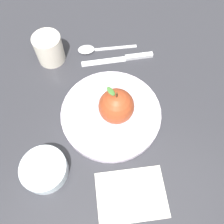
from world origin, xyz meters
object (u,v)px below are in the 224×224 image
(apple, at_px, (116,106))
(side_bowl, at_px, (44,169))
(cup, at_px, (49,48))
(dinner_plate, at_px, (112,114))
(spoon, at_px, (93,49))
(linen_napkin, at_px, (131,195))
(knife, at_px, (124,58))

(apple, bearing_deg, side_bowl, 71.77)
(apple, relative_size, cup, 1.22)
(dinner_plate, distance_m, apple, 0.05)
(dinner_plate, height_order, side_bowl, side_bowl)
(dinner_plate, relative_size, side_bowl, 2.43)
(apple, distance_m, spoon, 0.24)
(apple, distance_m, cup, 0.26)
(spoon, relative_size, linen_napkin, 1.01)
(apple, bearing_deg, linen_napkin, 131.04)
(apple, bearing_deg, cup, -14.96)
(dinner_plate, distance_m, cup, 0.25)
(side_bowl, relative_size, linen_napkin, 0.69)
(dinner_plate, bearing_deg, knife, -69.40)
(apple, height_order, spoon, apple)
(apple, xyz_separation_m, cup, (0.25, -0.07, -0.02))
(cup, xyz_separation_m, knife, (-0.18, -0.11, -0.04))
(cup, distance_m, spoon, 0.13)
(apple, xyz_separation_m, linen_napkin, (-0.12, 0.14, -0.06))
(knife, xyz_separation_m, linen_napkin, (-0.20, 0.31, -0.00))
(knife, bearing_deg, cup, 30.67)
(knife, bearing_deg, spoon, 11.31)
(spoon, xyz_separation_m, linen_napkin, (-0.29, 0.29, -0.00))
(apple, distance_m, linen_napkin, 0.20)
(cup, distance_m, linen_napkin, 0.43)
(dinner_plate, xyz_separation_m, side_bowl, (0.05, 0.20, 0.01))
(side_bowl, distance_m, linen_napkin, 0.20)
(side_bowl, height_order, linen_napkin, side_bowl)
(apple, xyz_separation_m, side_bowl, (0.06, 0.20, -0.04))
(dinner_plate, bearing_deg, cup, -15.68)
(side_bowl, relative_size, cup, 1.27)
(cup, height_order, linen_napkin, cup)
(apple, height_order, cup, apple)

